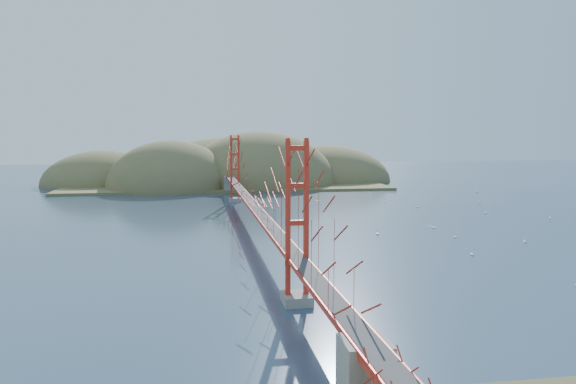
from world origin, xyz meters
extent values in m
plane|color=#293C52|center=(0.00, 0.00, 0.00)|extent=(320.00, 320.00, 0.00)
cube|color=gray|center=(0.00, -30.00, 0.35)|extent=(2.00, 2.40, 0.70)
cube|color=gray|center=(0.00, 30.00, 0.35)|extent=(2.00, 2.40, 0.70)
cube|color=#B12113|center=(0.00, 0.00, 3.30)|extent=(1.40, 92.00, 0.16)
cube|color=#B12113|center=(0.00, 0.00, 3.10)|extent=(1.33, 92.00, 0.24)
cube|color=#38383A|center=(0.00, 0.00, 3.40)|extent=(1.19, 92.00, 0.03)
cube|color=gray|center=(0.00, -46.00, 1.65)|extent=(2.00, 2.20, 3.30)
cube|color=gray|center=(0.00, 46.00, 1.65)|extent=(2.20, 2.60, 3.30)
cube|color=brown|center=(0.00, 64.00, 0.25)|extent=(70.00, 40.00, 0.60)
ellipsoid|color=brown|center=(-12.00, 56.00, 0.00)|extent=(28.00, 28.00, 21.00)
ellipsoid|color=brown|center=(8.00, 62.00, 0.00)|extent=(36.00, 36.00, 25.00)
ellipsoid|color=brown|center=(26.00, 70.00, 0.00)|extent=(32.00, 32.00, 18.00)
ellipsoid|color=brown|center=(-28.00, 68.00, 0.00)|extent=(28.00, 28.00, 16.00)
ellipsoid|color=brown|center=(2.00, 78.00, 0.00)|extent=(44.00, 44.00, 22.00)
cube|color=white|center=(22.89, -1.60, 0.06)|extent=(0.49, 0.57, 0.10)
cylinder|color=white|center=(22.89, -1.60, 0.37)|extent=(0.02, 0.02, 0.62)
cube|color=white|center=(13.14, 30.76, 0.05)|extent=(0.50, 0.19, 0.09)
cylinder|color=white|center=(13.14, 30.76, 0.32)|extent=(0.01, 0.01, 0.53)
cube|color=white|center=(49.66, 37.35, 0.06)|extent=(0.58, 0.30, 0.10)
cylinder|color=white|center=(49.66, 37.35, 0.36)|extent=(0.02, 0.02, 0.61)
cube|color=white|center=(22.86, -0.56, 0.05)|extent=(0.50, 0.29, 0.09)
cylinder|color=white|center=(22.86, -0.56, 0.31)|extent=(0.01, 0.01, 0.51)
cube|color=white|center=(20.00, -17.17, 0.06)|extent=(0.20, 0.55, 0.10)
cylinder|color=white|center=(20.00, -17.17, 0.35)|extent=(0.02, 0.02, 0.59)
cube|color=white|center=(26.00, 25.69, 0.06)|extent=(0.51, 0.47, 0.10)
cylinder|color=white|center=(26.00, 25.69, 0.34)|extent=(0.02, 0.02, 0.57)
cube|color=white|center=(28.73, 17.70, 0.05)|extent=(0.50, 0.41, 0.09)
cylinder|color=white|center=(28.73, 17.70, 0.32)|extent=(0.01, 0.01, 0.54)
cube|color=white|center=(36.10, 9.39, 0.07)|extent=(0.35, 0.64, 0.11)
cylinder|color=white|center=(36.10, 9.39, 0.40)|extent=(0.02, 0.02, 0.67)
cube|color=white|center=(14.41, 28.34, 0.07)|extent=(0.63, 0.35, 0.11)
cylinder|color=white|center=(14.41, 28.34, 0.39)|extent=(0.02, 0.02, 0.65)
cube|color=white|center=(14.44, -4.63, 0.06)|extent=(0.22, 0.60, 0.11)
cylinder|color=white|center=(14.44, -4.63, 0.38)|extent=(0.02, 0.02, 0.64)
cube|color=white|center=(28.95, -12.03, 0.06)|extent=(0.33, 0.61, 0.11)
cylinder|color=white|center=(28.95, -12.03, 0.38)|extent=(0.02, 0.02, 0.63)
cube|color=white|center=(41.60, 21.42, 0.06)|extent=(0.17, 0.51, 0.09)
cylinder|color=white|center=(41.60, 21.42, 0.33)|extent=(0.01, 0.01, 0.56)
cube|color=white|center=(26.85, 37.38, 0.06)|extent=(0.58, 0.22, 0.10)
cylinder|color=white|center=(26.85, 37.38, 0.37)|extent=(0.02, 0.02, 0.62)
cube|color=white|center=(42.70, 3.41, 0.06)|extent=(0.45, 0.54, 0.10)
cylinder|color=white|center=(42.70, 3.41, 0.35)|extent=(0.02, 0.02, 0.58)
cube|color=white|center=(22.63, -8.12, 0.06)|extent=(0.17, 0.51, 0.09)
cylinder|color=white|center=(22.63, -8.12, 0.33)|extent=(0.01, 0.01, 0.55)
camera|label=1|loc=(-7.01, -68.05, 12.02)|focal=35.00mm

